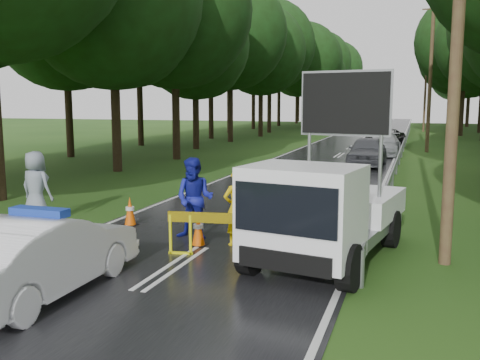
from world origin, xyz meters
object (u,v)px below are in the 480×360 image
at_px(queue_car_second, 384,144).
at_px(work_truck, 324,212).
at_px(civilian, 195,199).
at_px(police_sedan, 42,256).
at_px(barrier, 221,224).
at_px(queue_car_fourth, 373,132).
at_px(queue_car_first, 367,151).
at_px(queue_car_third, 386,138).
at_px(officer, 237,208).

bearing_deg(queue_car_second, work_truck, -87.80).
bearing_deg(civilian, queue_car_second, 79.84).
relative_size(police_sedan, barrier, 1.81).
bearing_deg(police_sedan, civilian, -103.25).
bearing_deg(barrier, work_truck, -0.82).
relative_size(work_truck, queue_car_fourth, 1.36).
bearing_deg(queue_car_first, queue_car_fourth, 94.27).
bearing_deg(queue_car_third, civilian, -88.72).
distance_m(barrier, civilian, 1.74).
height_order(officer, queue_car_fourth, officer).
distance_m(officer, queue_car_fourth, 38.14).
distance_m(police_sedan, queue_car_second, 27.34).
bearing_deg(barrier, officer, 80.53).
height_order(police_sedan, officer, officer).
height_order(work_truck, queue_car_second, work_truck).
bearing_deg(barrier, queue_car_first, 76.73).
distance_m(civilian, queue_car_second, 22.88).
height_order(police_sedan, queue_car_second, police_sedan).
bearing_deg(police_sedan, work_truck, -142.22).
xyz_separation_m(civilian, queue_car_first, (2.62, 16.66, -0.23)).
relative_size(work_truck, queue_car_third, 1.07).
xyz_separation_m(officer, queue_car_second, (1.93, 22.94, -0.21)).
xyz_separation_m(work_truck, barrier, (-2.14, -0.29, -0.34)).
relative_size(civilian, queue_car_first, 0.44).
bearing_deg(civilian, queue_car_third, 81.89).
height_order(barrier, queue_car_fourth, queue_car_fourth).
relative_size(officer, queue_car_second, 0.38).
relative_size(barrier, officer, 1.31).
xyz_separation_m(police_sedan, work_truck, (4.27, 3.39, 0.37)).
bearing_deg(queue_car_first, queue_car_second, 86.15).
relative_size(officer, queue_car_fourth, 0.46).
distance_m(police_sedan, queue_car_fourth, 42.30).
bearing_deg(queue_car_second, queue_car_first, -92.81).
xyz_separation_m(civilian, queue_car_fourth, (1.30, 37.86, -0.36)).
bearing_deg(civilian, police_sedan, -105.01).
height_order(civilian, queue_car_fourth, civilian).
xyz_separation_m(queue_car_second, queue_car_fourth, (-1.80, 15.20, -0.04)).
bearing_deg(queue_car_first, civilian, -98.25).
height_order(work_truck, queue_car_fourth, work_truck).
height_order(police_sedan, queue_car_fourth, police_sedan).
distance_m(work_truck, officer, 2.25).
bearing_deg(work_truck, civilian, 173.10).
bearing_deg(queue_car_third, queue_car_first, -84.22).
distance_m(officer, queue_car_third, 28.99).
relative_size(work_truck, queue_car_second, 1.12).
relative_size(police_sedan, queue_car_first, 0.94).
bearing_deg(civilian, queue_car_first, 78.68).
relative_size(officer, queue_car_first, 0.40).
distance_m(barrier, queue_car_second, 24.02).
bearing_deg(queue_car_first, work_truck, -87.13).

